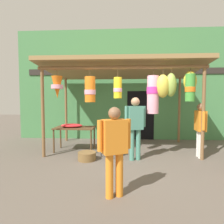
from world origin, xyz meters
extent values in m
plane|color=#60564C|center=(0.00, 0.00, 0.00)|extent=(30.00, 30.00, 0.00)
cube|color=#47844C|center=(0.00, 2.56, 2.26)|extent=(9.23, 0.25, 4.52)
cube|color=#2D2823|center=(0.00, 2.42, 2.80)|extent=(8.31, 0.04, 0.24)
cube|color=black|center=(0.53, 2.43, 1.00)|extent=(1.10, 0.03, 2.00)
cylinder|color=brown|center=(-2.47, -0.18, 1.26)|extent=(0.09, 0.09, 2.52)
cylinder|color=brown|center=(1.97, -0.18, 1.26)|extent=(0.09, 0.09, 2.52)
cylinder|color=brown|center=(-2.47, 2.00, 1.26)|extent=(0.09, 0.09, 2.52)
cylinder|color=brown|center=(1.97, 2.00, 1.26)|extent=(0.09, 0.09, 2.52)
cylinder|color=brown|center=(-0.25, -0.18, 2.52)|extent=(4.64, 0.10, 0.10)
cylinder|color=brown|center=(-0.25, 2.00, 2.67)|extent=(4.64, 0.10, 0.10)
cube|color=olive|center=(-0.25, 0.91, 2.64)|extent=(4.94, 2.68, 0.35)
cylinder|color=brown|center=(-2.05, -0.15, 2.39)|extent=(0.01, 0.01, 0.17)
cone|color=orange|center=(-2.05, -0.15, 1.99)|extent=(0.31, 0.31, 0.62)
cylinder|color=pink|center=(-2.05, -0.15, 2.01)|extent=(0.33, 0.33, 0.11)
cylinder|color=brown|center=(-1.11, -0.19, 2.38)|extent=(0.01, 0.01, 0.20)
cylinder|color=orange|center=(-1.11, -0.19, 1.93)|extent=(0.29, 0.29, 0.70)
cylinder|color=pink|center=(-1.11, -0.19, 1.85)|extent=(0.31, 0.31, 0.13)
cylinder|color=brown|center=(-0.34, -0.19, 2.36)|extent=(0.01, 0.01, 0.22)
cylinder|color=yellow|center=(-0.34, -0.19, 1.97)|extent=(0.22, 0.22, 0.57)
cylinder|color=pink|center=(-0.34, -0.19, 1.91)|extent=(0.24, 0.24, 0.10)
cylinder|color=brown|center=(0.63, -0.08, 2.39)|extent=(0.01, 0.01, 0.17)
cylinder|color=pink|center=(0.63, -0.08, 1.78)|extent=(0.32, 0.32, 1.04)
cylinder|color=#D13399|center=(0.63, -0.08, 1.90)|extent=(0.34, 0.34, 0.19)
cylinder|color=brown|center=(1.59, -0.22, 2.40)|extent=(0.01, 0.01, 0.15)
cylinder|color=green|center=(1.59, -0.22, 1.96)|extent=(0.25, 0.25, 0.73)
cylinder|color=orange|center=(1.59, -0.22, 1.92)|extent=(0.27, 0.27, 0.13)
cylinder|color=#4C3D23|center=(1.62, -0.12, 2.45)|extent=(0.02, 0.02, 0.05)
ellipsoid|color=yellow|center=(1.62, -0.12, 2.15)|extent=(0.35, 0.29, 0.55)
cylinder|color=#4C3D23|center=(1.10, -0.17, 2.42)|extent=(0.02, 0.02, 0.12)
ellipsoid|color=#89A842|center=(1.10, -0.17, 2.04)|extent=(0.29, 0.25, 0.63)
cylinder|color=#4C3D23|center=(0.88, -0.17, 2.40)|extent=(0.02, 0.02, 0.15)
ellipsoid|color=gold|center=(0.88, -0.17, 2.01)|extent=(0.35, 0.30, 0.63)
cube|color=brown|center=(-1.74, 0.54, 0.74)|extent=(1.26, 0.74, 0.04)
cylinder|color=brown|center=(-2.32, 0.22, 0.36)|extent=(0.05, 0.05, 0.72)
cylinder|color=brown|center=(-1.16, 0.22, 0.36)|extent=(0.05, 0.05, 0.72)
cylinder|color=brown|center=(-2.32, 0.86, 0.36)|extent=(0.05, 0.05, 0.72)
cylinder|color=brown|center=(-1.16, 0.86, 0.36)|extent=(0.05, 0.05, 0.72)
ellipsoid|color=red|center=(-1.84, 0.53, 0.82)|extent=(0.69, 0.48, 0.11)
ellipsoid|color=green|center=(-1.74, 0.48, 0.82)|extent=(0.31, 0.24, 0.08)
cube|color=beige|center=(-0.57, -0.09, 0.44)|extent=(0.57, 0.57, 0.04)
cube|color=beige|center=(-0.70, -0.21, 0.64)|extent=(0.31, 0.31, 0.40)
cylinder|color=#333338|center=(-0.31, -0.09, 0.22)|extent=(0.03, 0.03, 0.44)
cylinder|color=#333338|center=(-0.57, 0.17, 0.22)|extent=(0.03, 0.03, 0.44)
cylinder|color=#333338|center=(-0.57, -0.34, 0.22)|extent=(0.03, 0.03, 0.44)
cylinder|color=#333338|center=(-0.82, -0.09, 0.22)|extent=(0.03, 0.03, 0.44)
cylinder|color=brown|center=(-1.17, -0.39, 0.11)|extent=(0.49, 0.49, 0.22)
cylinder|color=#4C8E7A|center=(0.22, -0.28, 0.42)|extent=(0.13, 0.13, 0.84)
cylinder|color=#4C8E7A|center=(0.05, -0.33, 0.42)|extent=(0.13, 0.13, 0.84)
cube|color=#4C8E7A|center=(0.13, -0.31, 1.16)|extent=(0.45, 0.33, 0.63)
cylinder|color=#4C8E7A|center=(0.38, -0.23, 1.19)|extent=(0.08, 0.08, 0.57)
cylinder|color=#4C8E7A|center=(-0.11, -0.38, 1.19)|extent=(0.08, 0.08, 0.57)
sphere|color=tan|center=(0.13, -0.31, 1.59)|extent=(0.23, 0.23, 0.23)
cylinder|color=orange|center=(-0.25, -2.26, 0.38)|extent=(0.13, 0.13, 0.75)
cylinder|color=orange|center=(-0.42, -2.33, 0.38)|extent=(0.13, 0.13, 0.75)
cube|color=orange|center=(-0.34, -2.30, 1.03)|extent=(0.46, 0.37, 0.56)
cylinder|color=orange|center=(-0.11, -2.19, 1.06)|extent=(0.08, 0.08, 0.51)
cylinder|color=orange|center=(-0.57, -2.40, 1.06)|extent=(0.08, 0.08, 0.51)
sphere|color=#896042|center=(-0.34, -2.30, 1.42)|extent=(0.21, 0.21, 0.21)
cylinder|color=silver|center=(1.98, -0.05, 0.38)|extent=(0.13, 0.13, 0.76)
cylinder|color=silver|center=(1.99, 0.13, 0.38)|extent=(0.13, 0.13, 0.76)
cube|color=orange|center=(1.99, 0.04, 1.05)|extent=(0.24, 0.41, 0.57)
cylinder|color=orange|center=(1.97, -0.21, 1.08)|extent=(0.08, 0.08, 0.51)
cylinder|color=orange|center=(2.00, 0.29, 1.08)|extent=(0.08, 0.08, 0.51)
sphere|color=#896042|center=(1.99, 0.04, 1.44)|extent=(0.21, 0.21, 0.21)
camera|label=1|loc=(-0.19, -5.38, 1.63)|focal=30.18mm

